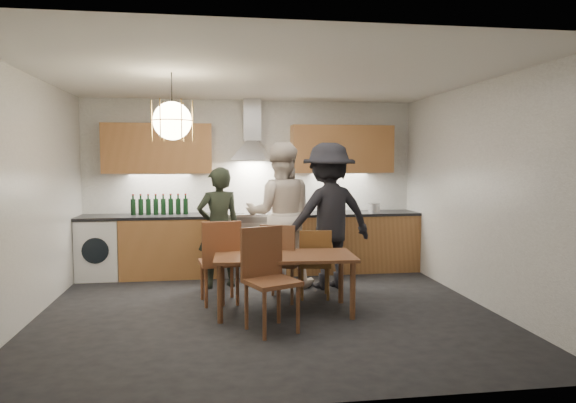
{
  "coord_description": "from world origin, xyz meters",
  "views": [
    {
      "loc": [
        -0.58,
        -5.62,
        1.69
      ],
      "look_at": [
        0.3,
        0.4,
        1.2
      ],
      "focal_mm": 32.0,
      "sensor_mm": 36.0,
      "label": 1
    }
  ],
  "objects": [
    {
      "name": "person_left",
      "position": [
        -0.52,
        1.19,
        0.8
      ],
      "size": [
        0.66,
        0.52,
        1.6
      ],
      "primitive_type": "imported",
      "rotation": [
        0.0,
        0.0,
        3.41
      ],
      "color": "black",
      "rests_on": "ground"
    },
    {
      "name": "pendant_lamp",
      "position": [
        -1.0,
        -0.1,
        2.1
      ],
      "size": [
        0.43,
        0.43,
        0.7
      ],
      "color": "black",
      "rests_on": "ground"
    },
    {
      "name": "wall_fixtures",
      "position": [
        0.0,
        2.07,
        1.87
      ],
      "size": [
        4.3,
        0.54,
        1.1
      ],
      "color": "tan",
      "rests_on": "ground"
    },
    {
      "name": "mixing_bowl",
      "position": [
        1.12,
        1.9,
        0.94
      ],
      "size": [
        0.34,
        0.34,
        0.07
      ],
      "primitive_type": "imported",
      "rotation": [
        0.0,
        0.0,
        -0.19
      ],
      "color": "silver",
      "rests_on": "counter_run"
    },
    {
      "name": "counter_run",
      "position": [
        0.02,
        1.95,
        0.45
      ],
      "size": [
        5.0,
        0.62,
        0.9
      ],
      "color": "#BB8048",
      "rests_on": "ground"
    },
    {
      "name": "range_stove",
      "position": [
        0.0,
        1.94,
        0.44
      ],
      "size": [
        0.9,
        0.6,
        0.92
      ],
      "color": "silver",
      "rests_on": "ground"
    },
    {
      "name": "room_shell",
      "position": [
        0.0,
        0.0,
        1.71
      ],
      "size": [
        5.02,
        4.52,
        2.61
      ],
      "color": "white",
      "rests_on": "ground"
    },
    {
      "name": "dining_table",
      "position": [
        0.19,
        -0.07,
        0.57
      ],
      "size": [
        1.57,
        0.84,
        0.65
      ],
      "rotation": [
        0.0,
        0.0,
        -0.05
      ],
      "color": "brown",
      "rests_on": "ground"
    },
    {
      "name": "person_right",
      "position": [
        0.92,
        0.96,
        0.96
      ],
      "size": [
        1.37,
        0.99,
        1.92
      ],
      "primitive_type": "imported",
      "rotation": [
        0.0,
        0.0,
        3.38
      ],
      "color": "black",
      "rests_on": "ground"
    },
    {
      "name": "ground",
      "position": [
        0.0,
        0.0,
        0.0
      ],
      "size": [
        5.0,
        5.0,
        0.0
      ],
      "primitive_type": "plane",
      "color": "black",
      "rests_on": "ground"
    },
    {
      "name": "chair_front",
      "position": [
        -0.06,
        -0.6,
        0.58
      ],
      "size": [
        0.6,
        0.6,
        1.02
      ],
      "rotation": [
        0.0,
        0.0,
        0.4
      ],
      "color": "brown",
      "rests_on": "ground"
    },
    {
      "name": "chair_back_right",
      "position": [
        0.63,
        0.43,
        0.49
      ],
      "size": [
        0.44,
        0.44,
        0.85
      ],
      "rotation": [
        0.0,
        0.0,
        3.0
      ],
      "color": "brown",
      "rests_on": "ground"
    },
    {
      "name": "chair_back_mid",
      "position": [
        0.19,
        0.35,
        0.54
      ],
      "size": [
        0.56,
        0.56,
        0.94
      ],
      "rotation": [
        0.0,
        0.0,
        2.72
      ],
      "color": "brown",
      "rests_on": "ground"
    },
    {
      "name": "chair_back_left",
      "position": [
        -0.51,
        0.34,
        0.57
      ],
      "size": [
        0.51,
        0.51,
        0.99
      ],
      "rotation": [
        0.0,
        0.0,
        3.29
      ],
      "color": "brown",
      "rests_on": "ground"
    },
    {
      "name": "stock_pot",
      "position": [
        1.87,
        1.98,
        0.96
      ],
      "size": [
        0.21,
        0.21,
        0.12
      ],
      "primitive_type": "cylinder",
      "rotation": [
        0.0,
        0.0,
        0.23
      ],
      "color": "silver",
      "rests_on": "counter_run"
    },
    {
      "name": "person_mid",
      "position": [
        0.3,
        1.16,
        0.96
      ],
      "size": [
        1.01,
        0.83,
        1.93
      ],
      "primitive_type": "imported",
      "rotation": [
        0.0,
        0.0,
        3.04
      ],
      "color": "beige",
      "rests_on": "ground"
    },
    {
      "name": "wine_bottles",
      "position": [
        -1.36,
        2.01,
        1.05
      ],
      "size": [
        0.82,
        0.07,
        0.3
      ],
      "color": "black",
      "rests_on": "counter_run"
    }
  ]
}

